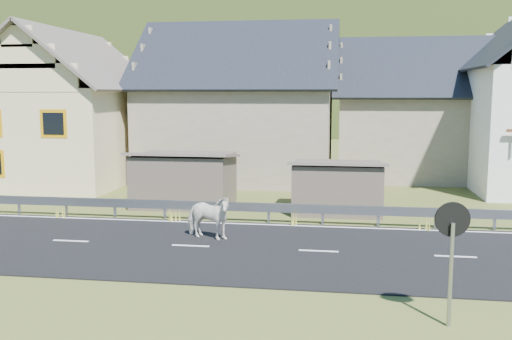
# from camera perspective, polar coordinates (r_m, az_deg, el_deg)

# --- Properties ---
(ground) EXTENTS (160.00, 160.00, 0.00)m
(ground) POSITION_cam_1_polar(r_m,az_deg,el_deg) (18.16, -6.56, -7.66)
(ground) COLOR #3E451D
(ground) RESTS_ON ground
(road) EXTENTS (60.00, 7.00, 0.04)m
(road) POSITION_cam_1_polar(r_m,az_deg,el_deg) (18.15, -6.56, -7.60)
(road) COLOR black
(road) RESTS_ON ground
(lane_markings) EXTENTS (60.00, 6.60, 0.01)m
(lane_markings) POSITION_cam_1_polar(r_m,az_deg,el_deg) (18.15, -6.56, -7.53)
(lane_markings) COLOR silver
(lane_markings) RESTS_ON road
(guardrail) EXTENTS (28.10, 0.09, 0.75)m
(guardrail) POSITION_cam_1_polar(r_m,az_deg,el_deg) (21.51, -4.03, -3.66)
(guardrail) COLOR #93969B
(guardrail) RESTS_ON ground
(shed_left) EXTENTS (4.30, 3.30, 2.40)m
(shed_left) POSITION_cam_1_polar(r_m,az_deg,el_deg) (24.59, -7.18, -0.98)
(shed_left) COLOR brown
(shed_left) RESTS_ON ground
(shed_right) EXTENTS (3.80, 2.90, 2.20)m
(shed_right) POSITION_cam_1_polar(r_m,az_deg,el_deg) (23.21, 8.14, -1.77)
(shed_right) COLOR brown
(shed_right) RESTS_ON ground
(house_cream) EXTENTS (7.80, 9.80, 8.30)m
(house_cream) POSITION_cam_1_polar(r_m,az_deg,el_deg) (32.38, -18.44, 6.57)
(house_cream) COLOR beige
(house_cream) RESTS_ON ground
(house_stone_a) EXTENTS (10.80, 9.80, 8.90)m
(house_stone_a) POSITION_cam_1_polar(r_m,az_deg,el_deg) (32.38, -1.47, 7.45)
(house_stone_a) COLOR gray
(house_stone_a) RESTS_ON ground
(house_stone_b) EXTENTS (9.80, 8.80, 8.10)m
(house_stone_b) POSITION_cam_1_polar(r_m,az_deg,el_deg) (34.18, 16.00, 6.50)
(house_stone_b) COLOR gray
(house_stone_b) RESTS_ON ground
(mountain) EXTENTS (440.00, 280.00, 260.00)m
(mountain) POSITION_cam_1_polar(r_m,az_deg,el_deg) (198.45, 8.56, 0.51)
(mountain) COLOR #263312
(mountain) RESTS_ON ground
(conifer_patch) EXTENTS (76.00, 50.00, 28.00)m
(conifer_patch) POSITION_cam_1_polar(r_m,az_deg,el_deg) (140.20, -16.82, 7.94)
(conifer_patch) COLOR black
(conifer_patch) RESTS_ON ground
(horse) EXTENTS (1.31, 1.93, 1.50)m
(horse) POSITION_cam_1_polar(r_m,az_deg,el_deg) (18.75, -4.85, -4.66)
(horse) COLOR white
(horse) RESTS_ON road
(traffic_mirror) EXTENTS (0.73, 0.23, 2.61)m
(traffic_mirror) POSITION_cam_1_polar(r_m,az_deg,el_deg) (12.38, 18.99, -6.22)
(traffic_mirror) COLOR #93969B
(traffic_mirror) RESTS_ON ground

